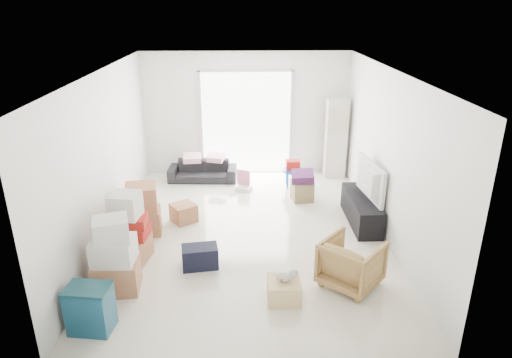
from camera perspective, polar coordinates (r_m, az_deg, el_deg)
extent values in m
cube|color=beige|center=(7.84, -0.93, -7.55)|extent=(4.50, 6.00, 0.24)
cube|color=white|center=(6.92, -1.08, 14.29)|extent=(4.50, 6.00, 0.24)
cube|color=white|center=(10.25, -1.25, 8.27)|extent=(4.50, 0.24, 2.70)
cube|color=white|center=(4.41, -0.41, -10.41)|extent=(4.50, 0.24, 2.70)
cube|color=white|center=(7.60, -19.18, 2.36)|extent=(0.24, 6.00, 2.70)
cube|color=white|center=(7.65, 17.06, 2.73)|extent=(0.24, 6.00, 2.70)
cube|color=white|center=(10.16, -1.23, 6.99)|extent=(2.00, 0.01, 2.30)
cube|color=silver|center=(10.20, -6.90, 6.88)|extent=(0.06, 0.04, 2.30)
cube|color=silver|center=(10.21, 4.43, 7.00)|extent=(0.06, 0.04, 2.30)
cube|color=silver|center=(9.93, -1.29, 13.41)|extent=(2.10, 0.04, 0.06)
cube|color=beige|center=(10.13, 9.95, 5.00)|extent=(0.45, 0.30, 1.75)
cube|color=black|center=(8.27, 13.05, -3.76)|extent=(0.43, 1.44, 0.48)
imported|color=black|center=(8.14, 13.23, -1.76)|extent=(0.78, 1.21, 0.15)
imported|color=black|center=(10.00, -6.71, 1.42)|extent=(1.49, 0.50, 0.57)
cube|color=#EAAABE|center=(9.89, -8.02, 3.28)|extent=(0.43, 0.35, 0.13)
cube|color=#EAAABE|center=(9.87, -5.06, 3.38)|extent=(0.44, 0.39, 0.13)
imported|color=#AF854E|center=(6.43, 11.87, -10.00)|extent=(0.99, 0.99, 0.75)
cube|color=navy|center=(6.00, -19.82, -16.22)|extent=(0.54, 0.41, 0.28)
cube|color=navy|center=(5.84, -20.17, -14.05)|extent=(0.54, 0.41, 0.28)
cube|color=#0C333D|center=(5.75, -20.37, -12.75)|extent=(0.56, 0.43, 0.04)
cube|color=#B37650|center=(6.56, -16.99, -11.47)|extent=(0.62, 0.53, 0.44)
cube|color=white|center=(6.36, -17.36, -8.51)|extent=(0.55, 0.46, 0.34)
cube|color=white|center=(6.21, -17.68, -5.98)|extent=(0.52, 0.49, 0.29)
cube|color=#B37650|center=(7.21, -15.46, -8.33)|extent=(0.62, 0.62, 0.39)
cube|color=red|center=(7.08, -15.68, -6.34)|extent=(0.63, 0.46, 0.17)
cube|color=red|center=(7.01, -15.81, -5.14)|extent=(0.56, 0.37, 0.16)
cube|color=white|center=(6.90, -16.03, -3.19)|extent=(0.46, 0.45, 0.37)
cube|color=#B37650|center=(7.95, -13.87, -5.15)|extent=(0.63, 0.55, 0.42)
cube|color=#B37650|center=(7.77, -14.15, -2.31)|extent=(0.57, 0.57, 0.44)
cube|color=#B37650|center=(8.22, -9.04, -4.19)|extent=(0.54, 0.54, 0.32)
cube|color=black|center=(6.84, -7.01, -9.63)|extent=(0.56, 0.38, 0.33)
cube|color=#9F8A5C|center=(9.01, 5.78, -1.45)|extent=(0.44, 0.44, 0.39)
cube|color=#502257|center=(8.91, 5.84, 0.12)|extent=(0.46, 0.46, 0.14)
cylinder|color=blue|center=(9.60, 4.60, 1.09)|extent=(0.44, 0.44, 0.04)
cylinder|color=blue|center=(9.78, 5.14, 0.28)|extent=(0.04, 0.04, 0.34)
cylinder|color=blue|center=(9.75, 3.85, 0.26)|extent=(0.04, 0.04, 0.34)
cylinder|color=blue|center=(9.55, 3.98, -0.21)|extent=(0.04, 0.04, 0.34)
cylinder|color=blue|center=(9.57, 5.29, -0.20)|extent=(0.04, 0.04, 0.34)
cube|color=red|center=(9.55, 4.62, 1.76)|extent=(0.28, 0.22, 0.20)
cube|color=silver|center=(9.49, -1.56, -1.16)|extent=(0.38, 0.36, 0.07)
cube|color=pink|center=(9.52, -1.57, 0.22)|extent=(0.27, 0.15, 0.33)
cube|color=#D8C27D|center=(6.15, 3.53, -13.69)|extent=(0.43, 0.43, 0.29)
ellipsoid|color=#B2ADA8|center=(6.04, 3.57, -12.12)|extent=(0.22, 0.15, 0.12)
cube|color=#D12D45|center=(6.04, 3.57, -12.09)|extent=(0.18, 0.16, 0.03)
sphere|color=#B2ADA8|center=(6.06, 4.76, -11.69)|extent=(0.12, 0.12, 0.12)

